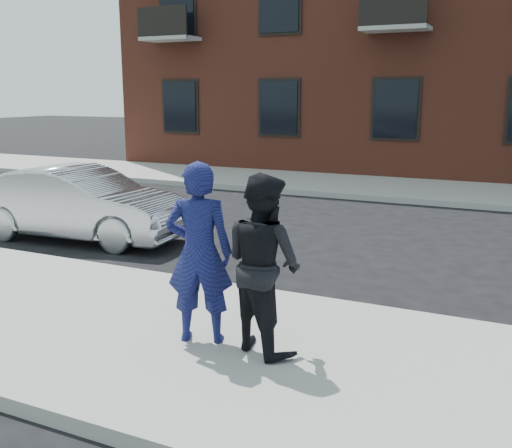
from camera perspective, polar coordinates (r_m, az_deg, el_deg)
The scene contains 8 objects.
ground at distance 7.24m, azimuth -12.24°, elevation -9.59°, with size 100.00×100.00×0.00m, color black.
near_sidewalk at distance 7.03m, azimuth -13.53°, elevation -9.67°, with size 50.00×3.50×0.15m, color gray.
near_curb at distance 8.41m, azimuth -5.79°, elevation -5.68°, with size 50.00×0.10×0.15m, color #999691.
far_sidewalk at distance 17.23m, azimuth 11.22°, elevation 3.47°, with size 50.00×3.50×0.15m, color gray.
far_curb at distance 15.51m, azimuth 9.54°, elevation 2.57°, with size 50.00×0.10×0.15m, color #999691.
silver_sedan at distance 11.49m, azimuth -16.45°, elevation 1.87°, with size 1.43×4.11×1.35m, color #B7BABF.
man_hoodie at distance 6.09m, azimuth -5.43°, elevation -2.76°, with size 0.80×0.66×1.87m.
man_peacoat at distance 5.87m, azimuth 0.71°, elevation -3.75°, with size 1.07×0.98×1.78m.
Camera 1 is at (4.20, -5.26, 2.67)m, focal length 42.00 mm.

